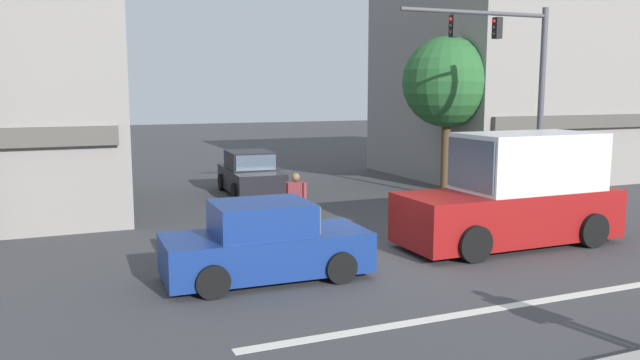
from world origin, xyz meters
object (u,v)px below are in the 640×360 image
object	(u,v)px
sedan_crossing_leftbound	(266,244)
pedestrian_mid_crossing	(296,200)
sedan_parked_curbside	(251,175)
traffic_light_mast	(515,77)
box_truck_waiting_far	(516,194)
street_tree	(447,82)

from	to	relation	value
sedan_crossing_leftbound	pedestrian_mid_crossing	size ratio (longest dim) A/B	2.48
sedan_parked_curbside	traffic_light_mast	bearing A→B (deg)	-49.09
sedan_parked_curbside	pedestrian_mid_crossing	xyz separation A→B (m)	(-0.84, -6.91, 0.24)
box_truck_waiting_far	sedan_parked_curbside	distance (m)	10.54
box_truck_waiting_far	sedan_crossing_leftbound	bearing A→B (deg)	-176.97
street_tree	box_truck_waiting_far	size ratio (longest dim) A/B	1.03
sedan_parked_curbside	sedan_crossing_leftbound	size ratio (longest dim) A/B	1.01
sedan_crossing_leftbound	street_tree	bearing A→B (deg)	39.66
traffic_light_mast	pedestrian_mid_crossing	world-z (taller)	traffic_light_mast
traffic_light_mast	box_truck_waiting_far	world-z (taller)	traffic_light_mast
box_truck_waiting_far	sedan_crossing_leftbound	size ratio (longest dim) A/B	1.35
street_tree	pedestrian_mid_crossing	distance (m)	9.80
street_tree	sedan_parked_curbside	distance (m)	8.09
sedan_crossing_leftbound	pedestrian_mid_crossing	distance (m)	3.75
street_tree	sedan_crossing_leftbound	world-z (taller)	street_tree
traffic_light_mast	box_truck_waiting_far	bearing A→B (deg)	-128.00
traffic_light_mast	sedan_crossing_leftbound	distance (m)	9.94
box_truck_waiting_far	sedan_crossing_leftbound	distance (m)	6.59
sedan_parked_curbside	sedan_crossing_leftbound	bearing A→B (deg)	-104.98
traffic_light_mast	box_truck_waiting_far	xyz separation A→B (m)	(-2.20, -2.82, -2.92)
street_tree	traffic_light_mast	size ratio (longest dim) A/B	0.93
sedan_parked_curbside	street_tree	bearing A→B (deg)	-16.08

